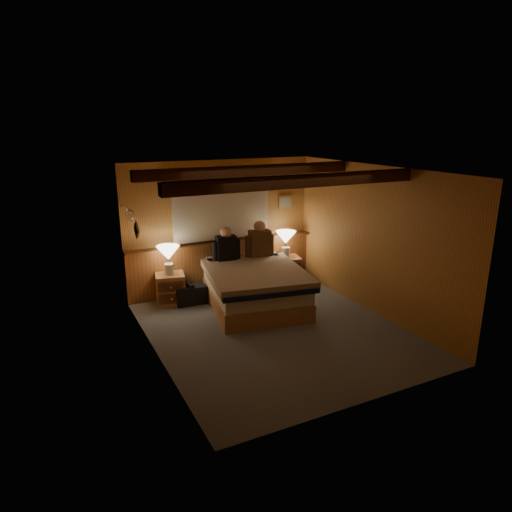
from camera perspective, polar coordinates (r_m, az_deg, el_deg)
floor at (r=7.02m, az=2.37°, el=-9.19°), size 4.20×4.20×0.00m
ceiling at (r=6.37m, az=2.63°, el=10.70°), size 4.20×4.20×0.00m
wall_back at (r=8.44m, az=-4.41°, el=3.78°), size 3.60×0.00×3.60m
wall_left at (r=5.97m, az=-12.82°, el=-1.84°), size 0.00×4.20×4.20m
wall_right at (r=7.61m, az=14.47°, el=1.92°), size 0.00×4.20×4.20m
wall_front at (r=4.96m, az=14.32°, el=-5.70°), size 3.60×0.00×3.60m
wainscot at (r=8.56m, az=-4.15°, el=-0.98°), size 3.60×0.23×0.94m
curtain_window at (r=8.31m, az=-4.27°, el=5.85°), size 2.18×0.09×1.11m
ceiling_beams at (r=6.51m, az=1.97°, el=10.03°), size 3.60×1.65×0.16m
coat_rail at (r=7.38m, az=-15.43°, el=5.14°), size 0.05×0.55×0.24m
framed_print at (r=8.94m, az=3.69°, el=6.77°), size 0.30×0.04×0.25m
bed at (r=7.76m, az=-0.22°, el=-3.82°), size 1.84×2.22×0.68m
nightstand_left at (r=8.05m, az=-10.66°, el=-4.03°), size 0.56×0.52×0.53m
nightstand_right at (r=8.91m, az=3.87°, el=-1.77°), size 0.56×0.53×0.53m
lamp_left at (r=7.84m, az=-10.91°, el=0.18°), size 0.39×0.39×0.51m
lamp_right at (r=8.75m, az=3.74°, el=2.14°), size 0.39×0.39×0.51m
person_left at (r=8.09m, az=-3.74°, el=1.22°), size 0.51×0.24×0.63m
person_right at (r=8.32m, az=0.46°, el=1.85°), size 0.56×0.26×0.68m
duffel_bag at (r=8.02m, az=-8.20°, el=-4.73°), size 0.54×0.34×0.38m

